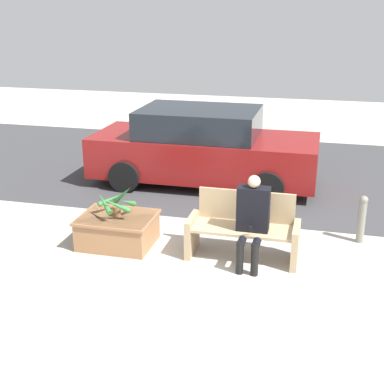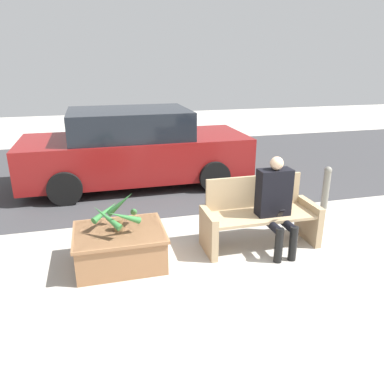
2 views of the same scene
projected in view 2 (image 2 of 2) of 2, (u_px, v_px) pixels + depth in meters
name	position (u px, v px, depth m)	size (l,w,h in m)	color
ground_plane	(289.00, 283.00, 4.34)	(30.00, 30.00, 0.00)	#ADA89E
road_surface	(183.00, 166.00, 9.09)	(20.00, 6.00, 0.01)	#38383A
bench	(259.00, 216.00, 5.13)	(1.58, 0.60, 0.93)	tan
person_seated	(276.00, 200.00, 4.91)	(0.45, 0.59, 1.28)	black
planter_box	(120.00, 246.00, 4.68)	(1.11, 0.90, 0.46)	#936642
potted_plant	(118.00, 214.00, 4.52)	(0.60, 0.64, 0.47)	brown
parked_car	(135.00, 149.00, 7.57)	(4.45, 1.98, 1.52)	maroon
bollard_post	(326.00, 187.00, 6.38)	(0.13, 0.13, 0.75)	slate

